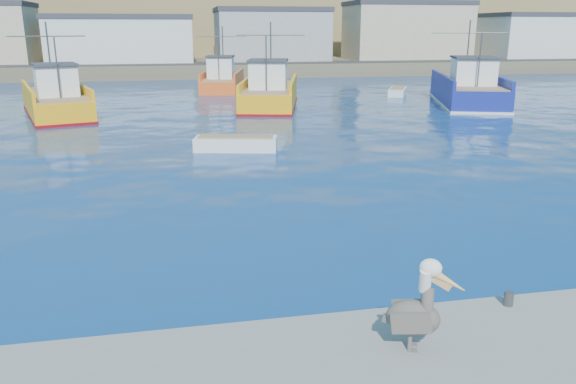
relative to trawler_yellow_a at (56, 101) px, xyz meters
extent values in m
plane|color=navy|center=(11.84, -29.74, -1.05)|extent=(260.00, 260.00, 0.00)
cylinder|color=#4C4C4C|center=(14.84, -33.14, -0.40)|extent=(0.20, 0.20, 0.30)
cube|color=brown|center=(11.84, 42.26, -0.25)|extent=(160.00, 30.00, 1.60)
cube|color=brown|center=(11.84, 68.26, 4.95)|extent=(180.00, 40.00, 14.00)
cube|color=brown|center=(11.84, 88.26, 9.95)|extent=(200.00, 40.00, 24.00)
cube|color=#2D2D2D|center=(11.84, 31.26, 0.60)|extent=(150.00, 5.00, 0.10)
cube|color=silver|center=(1.84, 37.26, 3.30)|extent=(18.00, 11.00, 5.50)
cube|color=#333338|center=(1.84, 37.26, 6.35)|extent=(18.36, 11.22, 0.60)
cube|color=gray|center=(21.84, 37.26, 3.80)|extent=(15.00, 10.00, 6.50)
cube|color=#333338|center=(21.84, 37.26, 7.35)|extent=(15.30, 10.20, 0.60)
cube|color=tan|center=(41.84, 37.26, 4.30)|extent=(17.00, 9.00, 7.50)
cube|color=#333338|center=(41.84, 37.26, 8.35)|extent=(17.34, 9.18, 0.60)
cube|color=silver|center=(61.84, 37.26, 3.55)|extent=(13.00, 10.00, 6.00)
cube|color=#333338|center=(61.84, 37.26, 6.85)|extent=(13.26, 10.20, 0.60)
cube|color=#F3A110|center=(-0.08, 0.27, -0.32)|extent=(6.71, 11.76, 1.45)
cube|color=#F3A110|center=(1.60, 0.76, 0.76)|extent=(3.29, 10.57, 0.70)
cube|color=#F3A110|center=(-1.76, -0.22, 0.76)|extent=(3.29, 10.57, 0.70)
cube|color=maroon|center=(-0.08, 0.27, -1.00)|extent=(6.84, 12.00, 0.25)
cube|color=#8C7251|center=(-0.08, 0.27, 0.46)|extent=(6.30, 11.25, 0.10)
cube|color=white|center=(0.39, -1.34, 1.51)|extent=(3.28, 3.41, 2.00)
cube|color=#333338|center=(0.39, -1.34, 2.61)|extent=(3.56, 3.79, 0.15)
cylinder|color=#4C4C4C|center=(-0.39, 1.34, 2.91)|extent=(0.15, 0.15, 5.00)
cylinder|color=#4C4C4C|center=(0.86, -2.94, 2.41)|extent=(0.12, 0.12, 4.00)
cylinder|color=#4C4C4C|center=(-0.39, 1.34, 4.41)|extent=(5.02, 1.54, 0.08)
cube|color=#F3A110|center=(15.75, 1.99, -0.31)|extent=(6.51, 11.93, 1.47)
cube|color=#F3A110|center=(17.53, 1.55, 0.78)|extent=(2.89, 10.83, 0.70)
cube|color=#F3A110|center=(13.96, 2.43, 0.78)|extent=(2.89, 10.83, 0.70)
cube|color=maroon|center=(15.75, 1.99, -1.00)|extent=(6.64, 12.17, 0.25)
cube|color=#8C7251|center=(15.75, 1.99, 0.48)|extent=(6.10, 11.42, 0.10)
cube|color=white|center=(15.34, 0.34, 1.53)|extent=(3.34, 3.40, 2.00)
cube|color=#333338|center=(15.34, 0.34, 2.63)|extent=(3.61, 3.78, 0.15)
cylinder|color=#4C4C4C|center=(16.02, 3.09, 2.93)|extent=(0.15, 0.15, 5.00)
cylinder|color=#4C4C4C|center=(14.93, -1.31, 2.43)|extent=(0.12, 0.12, 4.00)
cylinder|color=#4C4C4C|center=(16.02, 3.09, 4.43)|extent=(5.34, 1.39, 0.08)
cube|color=navy|center=(31.98, 0.42, -0.23)|extent=(8.06, 13.23, 1.62)
cube|color=navy|center=(33.94, -0.22, 0.93)|extent=(4.07, 11.71, 0.70)
cube|color=navy|center=(30.03, 1.06, 0.93)|extent=(4.07, 11.71, 0.70)
cube|color=silver|center=(31.98, 0.42, -1.00)|extent=(8.22, 13.50, 0.25)
cube|color=#8C7251|center=(31.98, 0.42, 0.63)|extent=(7.57, 12.65, 0.10)
cube|color=white|center=(31.40, -1.36, 1.68)|extent=(3.88, 3.92, 2.00)
cube|color=#333338|center=(31.40, -1.36, 2.78)|extent=(4.21, 4.35, 0.15)
cylinder|color=#4C4C4C|center=(32.37, 1.61, 3.08)|extent=(0.15, 0.15, 5.00)
cylinder|color=#4C4C4C|center=(30.81, -3.14, 2.58)|extent=(0.13, 0.13, 4.00)
cylinder|color=#4C4C4C|center=(32.37, 1.61, 4.58)|extent=(5.84, 1.99, 0.08)
cube|color=#EF5B1E|center=(13.06, 14.65, -0.45)|extent=(5.23, 9.67, 1.19)
cube|color=#EF5B1E|center=(14.64, 14.32, 0.50)|extent=(2.02, 8.84, 0.70)
cube|color=#EF5B1E|center=(11.48, 14.98, 0.50)|extent=(2.02, 8.84, 0.70)
cube|color=#8C7251|center=(13.06, 14.65, 0.20)|extent=(4.88, 9.26, 0.10)
cube|color=white|center=(12.78, 13.30, 1.25)|extent=(2.82, 2.73, 2.00)
cube|color=#333338|center=(12.78, 13.30, 2.35)|extent=(3.05, 3.04, 0.15)
cylinder|color=#4C4C4C|center=(13.25, 15.55, 2.65)|extent=(0.14, 0.14, 5.00)
cylinder|color=#4C4C4C|center=(12.50, 11.96, 2.15)|extent=(0.12, 0.12, 4.00)
cylinder|color=#4C4C4C|center=(13.25, 15.55, 4.15)|extent=(4.73, 1.05, 0.08)
cube|color=silver|center=(11.23, -14.39, -0.79)|extent=(4.38, 2.36, 0.83)
cube|color=#8C7251|center=(11.23, -14.39, -0.34)|extent=(3.91, 1.96, 0.08)
cube|color=silver|center=(28.61, 7.06, -0.80)|extent=(3.06, 4.19, 0.80)
cube|color=#8C7251|center=(28.61, 7.06, -0.37)|extent=(2.61, 3.70, 0.08)
cylinder|color=#595451|center=(12.16, -34.33, -0.38)|extent=(0.10, 0.10, 0.33)
cube|color=#595451|center=(12.21, -34.35, -0.54)|extent=(0.20, 0.19, 0.02)
cylinder|color=#595451|center=(12.24, -34.14, -0.38)|extent=(0.10, 0.10, 0.33)
cube|color=#595451|center=(12.30, -34.16, -0.54)|extent=(0.20, 0.19, 0.02)
ellipsoid|color=#38332D|center=(12.23, -34.25, 0.05)|extent=(1.10, 0.90, 0.65)
cube|color=#38332D|center=(12.10, -34.47, 0.08)|extent=(0.70, 0.37, 0.48)
cube|color=#38332D|center=(12.31, -34.00, 0.08)|extent=(0.70, 0.37, 0.48)
cube|color=#38332D|center=(11.85, -34.08, -0.03)|extent=(0.30, 0.27, 0.14)
cylinder|color=#38332D|center=(12.43, -34.34, 0.41)|extent=(0.34, 0.40, 0.52)
cylinder|color=white|center=(12.38, -34.31, 0.79)|extent=(0.33, 0.39, 0.49)
ellipsoid|color=white|center=(12.45, -34.34, 1.03)|extent=(0.47, 0.43, 0.33)
cone|color=gold|center=(12.72, -34.47, 0.82)|extent=(0.66, 0.42, 0.45)
cube|color=tan|center=(12.61, -34.42, 0.78)|extent=(0.39, 0.22, 0.29)
camera|label=1|loc=(8.33, -42.52, 4.97)|focal=35.00mm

